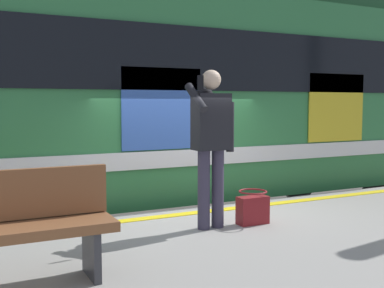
{
  "coord_description": "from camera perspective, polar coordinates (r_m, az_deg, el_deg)",
  "views": [
    {
      "loc": [
        2.84,
        5.71,
        2.44
      ],
      "look_at": [
        0.13,
        0.3,
        1.92
      ],
      "focal_mm": 44.63,
      "sensor_mm": 36.0,
      "label": 1
    }
  ],
  "objects": [
    {
      "name": "train_carriage",
      "position": [
        8.62,
        2.41,
        6.11
      ],
      "size": [
        9.07,
        2.9,
        4.16
      ],
      "color": "#2D723F",
      "rests_on": "ground"
    },
    {
      "name": "track_rail_near",
      "position": [
        7.76,
        -3.91,
        -12.79
      ],
      "size": [
        17.96,
        0.08,
        0.16
      ],
      "primitive_type": "cube",
      "color": "slate",
      "rests_on": "ground"
    },
    {
      "name": "safety_line",
      "position": [
        6.27,
        1.07,
        -8.14
      ],
      "size": [
        13.54,
        0.16,
        0.01
      ],
      "primitive_type": "cube",
      "color": "yellow",
      "rests_on": "platform"
    },
    {
      "name": "ground_plane",
      "position": [
        6.83,
        -0.16,
        -16.01
      ],
      "size": [
        23.5,
        23.5,
        0.0
      ],
      "primitive_type": "plane",
      "color": "#4C4742"
    },
    {
      "name": "track_rail_far",
      "position": [
        9.05,
        -7.47,
        -10.23
      ],
      "size": [
        17.96,
        0.08,
        0.16
      ],
      "primitive_type": "cube",
      "color": "slate",
      "rests_on": "ground"
    },
    {
      "name": "passenger",
      "position": [
        5.36,
        2.27,
        1.05
      ],
      "size": [
        0.57,
        0.55,
        1.79
      ],
      "color": "#383347",
      "rests_on": "platform"
    },
    {
      "name": "handbag",
      "position": [
        5.7,
        7.27,
        -7.64
      ],
      "size": [
        0.37,
        0.34,
        0.4
      ],
      "color": "maroon",
      "rests_on": "platform"
    }
  ]
}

